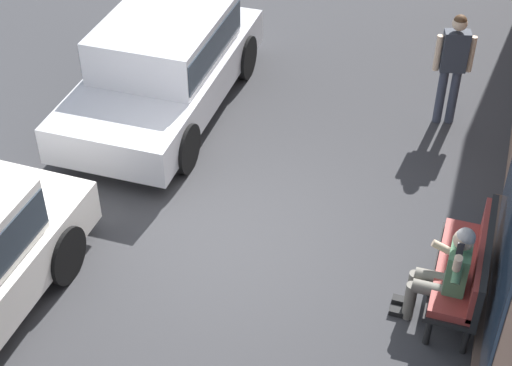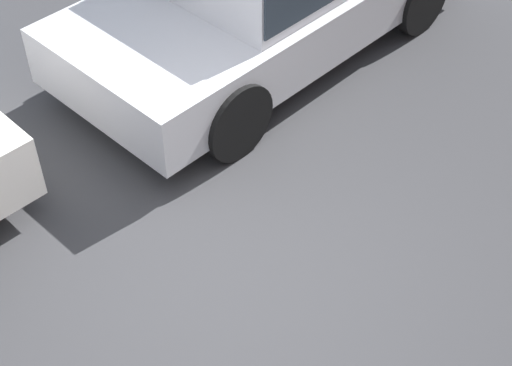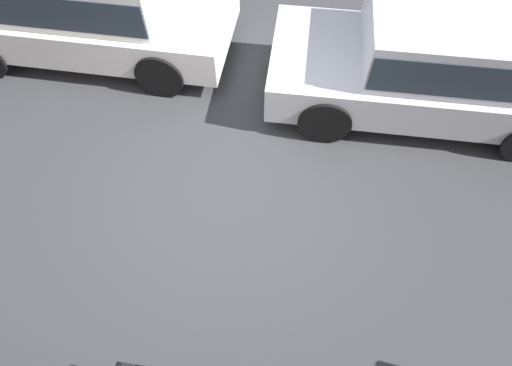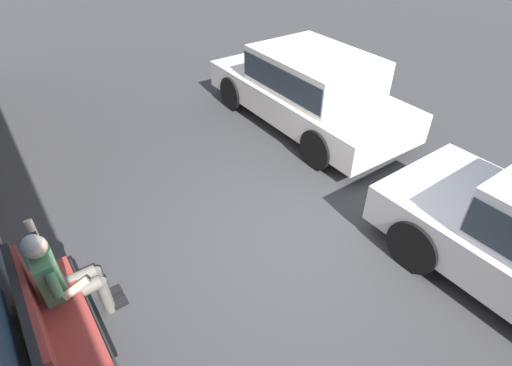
{
  "view_description": "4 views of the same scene",
  "coord_description": "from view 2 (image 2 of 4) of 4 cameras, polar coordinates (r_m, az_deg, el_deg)",
  "views": [
    {
      "loc": [
        6.66,
        2.6,
        6.57
      ],
      "look_at": [
        0.1,
        0.44,
        1.05
      ],
      "focal_mm": 55.0,
      "sensor_mm": 36.0,
      "label": 1
    },
    {
      "loc": [
        2.25,
        2.6,
        4.46
      ],
      "look_at": [
        -0.16,
        0.23,
        1.15
      ],
      "focal_mm": 55.0,
      "sensor_mm": 36.0,
      "label": 2
    },
    {
      "loc": [
        -0.75,
        2.6,
        4.26
      ],
      "look_at": [
        -0.48,
        0.66,
        1.23
      ],
      "focal_mm": 28.0,
      "sensor_mm": 36.0,
      "label": 3
    },
    {
      "loc": [
        -2.83,
        2.6,
        3.91
      ],
      "look_at": [
        0.31,
        0.37,
        1.01
      ],
      "focal_mm": 28.0,
      "sensor_mm": 36.0,
      "label": 4
    }
  ],
  "objects": [
    {
      "name": "ground_plane",
      "position": [
        5.63,
        -2.81,
        -8.06
      ],
      "size": [
        60.0,
        60.0,
        0.0
      ],
      "primitive_type": "plane",
      "color": "#38383A"
    }
  ]
}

